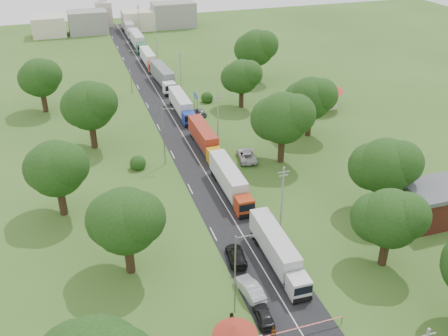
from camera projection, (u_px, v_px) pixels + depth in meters
name	position (u px, v px, depth m)	size (l,w,h in m)	color
ground	(225.00, 206.00, 71.37)	(260.00, 260.00, 0.00)	#30521B
road	(190.00, 147.00, 88.04)	(8.00, 200.00, 0.04)	black
boom_barrier	(290.00, 331.00, 49.73)	(9.22, 0.35, 1.18)	slate
guard_booth	(235.00, 336.00, 47.53)	(4.40, 4.40, 3.45)	beige
info_sign	(196.00, 99.00, 100.51)	(0.12, 3.10, 4.10)	slate
pole_1	(282.00, 196.00, 64.77)	(1.60, 0.24, 9.00)	gray
pole_2	(218.00, 116.00, 88.11)	(1.60, 0.24, 9.00)	gray
pole_3	(180.00, 70.00, 111.45)	(1.60, 0.24, 9.00)	gray
pole_4	(156.00, 40.00, 134.80)	(1.60, 0.24, 9.00)	gray
pole_5	(139.00, 18.00, 158.14)	(1.60, 0.24, 9.00)	gray
lamp_0	(237.00, 271.00, 50.58)	(2.03, 0.22, 10.00)	slate
lamp_1	(164.00, 133.00, 79.75)	(2.03, 0.22, 10.00)	slate
lamp_2	(131.00, 70.00, 108.93)	(2.03, 0.22, 10.00)	slate
tree_2	(390.00, 218.00, 57.10)	(8.00, 8.00, 10.10)	#382616
tree_3	(385.00, 166.00, 66.78)	(8.80, 8.80, 11.07)	#382616
tree_4	(283.00, 118.00, 79.59)	(9.60, 9.60, 12.05)	#382616
tree_5	(310.00, 98.00, 88.99)	(8.80, 8.80, 11.07)	#382616
tree_6	(241.00, 76.00, 101.56)	(8.00, 8.00, 10.10)	#382616
tree_7	(256.00, 48.00, 115.92)	(9.60, 9.60, 12.05)	#382616
tree_10	(125.00, 220.00, 55.62)	(8.80, 8.80, 11.07)	#382616
tree_11	(56.00, 168.00, 66.22)	(8.80, 8.80, 11.07)	#382616
tree_12	(89.00, 105.00, 84.23)	(9.60, 9.60, 12.05)	#382616
tree_13	(40.00, 77.00, 99.02)	(8.80, 8.80, 11.07)	#382616
house_brick	(436.00, 203.00, 67.15)	(8.60, 6.60, 5.20)	maroon
house_cream	(318.00, 91.00, 102.76)	(10.08, 10.08, 5.80)	beige
distant_town	(122.00, 20.00, 161.57)	(52.00, 8.00, 8.00)	gray
church	(104.00, 10.00, 166.06)	(5.00, 5.00, 12.30)	beige
truck_0	(277.00, 250.00, 59.24)	(2.60, 13.84, 3.83)	silver
truck_1	(230.00, 181.00, 73.48)	(2.50, 14.22, 3.94)	#A03112
truck_2	(204.00, 138.00, 86.51)	(2.45, 13.83, 3.83)	gold
truck_3	(181.00, 105.00, 100.23)	(2.44, 13.81, 3.83)	navy
truck_4	(163.00, 76.00, 115.24)	(3.39, 15.31, 4.23)	white
truck_5	(149.00, 59.00, 128.62)	(2.37, 13.53, 3.75)	#B1321B
truck_6	(137.00, 40.00, 143.78)	(2.65, 15.15, 4.20)	#276943
truck_7	(129.00, 28.00, 157.75)	(2.82, 14.94, 4.14)	silver
car_lane_front	(264.00, 315.00, 51.89)	(1.59, 3.95, 1.34)	black
car_lane_mid	(250.00, 289.00, 55.16)	(1.71, 4.90, 1.62)	#A6A8AE
car_lane_rear	(236.00, 256.00, 60.33)	(2.05, 5.04, 1.46)	black
car_verge_near	(247.00, 155.00, 83.41)	(2.77, 6.01, 1.67)	#BEBEBE
car_verge_far	(199.00, 112.00, 100.42)	(1.63, 4.04, 1.38)	#4F5256
pedestrian_near	(273.00, 335.00, 49.23)	(0.68, 0.45, 1.87)	gray
pedestrian_booth	(232.00, 321.00, 50.81)	(0.93, 0.72, 1.91)	gray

